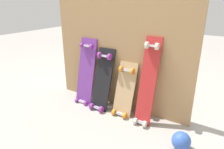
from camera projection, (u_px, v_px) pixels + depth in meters
ground_plane at (115, 107)px, 2.46m from camera, size 12.00×12.00×0.00m
plywood_wall_panel at (119, 27)px, 2.19m from camera, size 1.69×0.04×1.86m
skateboard_purple at (86, 74)px, 2.49m from camera, size 0.23×0.24×0.85m
skateboard_black at (102, 82)px, 2.35m from camera, size 0.22×0.28×0.75m
skateboard_natural at (124, 92)px, 2.24m from camera, size 0.22×0.25×0.64m
skateboard_red at (147, 85)px, 2.05m from camera, size 0.17×0.28×0.93m
rubber_ball at (181, 141)px, 1.75m from camera, size 0.16×0.16×0.16m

